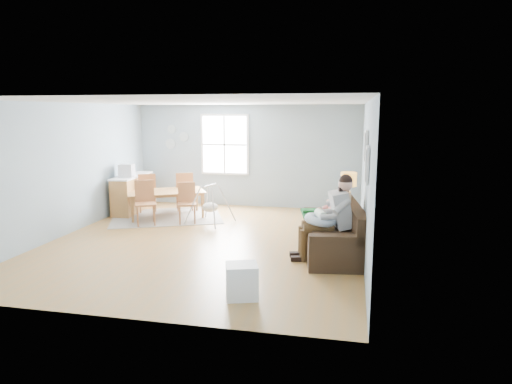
% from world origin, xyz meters
% --- Properties ---
extents(room, '(8.40, 9.40, 3.90)m').
position_xyz_m(room, '(0.00, 0.00, 2.42)').
color(room, '#B07D3E').
extents(window, '(1.32, 0.08, 1.62)m').
position_xyz_m(window, '(-0.60, 3.46, 1.65)').
color(window, white).
rests_on(window, room).
extents(pictures, '(0.05, 1.34, 0.74)m').
position_xyz_m(pictures, '(2.97, -1.05, 1.85)').
color(pictures, white).
rests_on(pictures, room).
extents(wall_plates, '(0.67, 0.02, 0.66)m').
position_xyz_m(wall_plates, '(-2.00, 3.47, 1.83)').
color(wall_plates, '#8CA3A8').
rests_on(wall_plates, room).
extents(sofa, '(1.25, 2.31, 0.89)m').
position_xyz_m(sofa, '(2.51, -0.28, 0.32)').
color(sofa, black).
rests_on(sofa, room).
extents(green_throw, '(1.14, 0.97, 0.04)m').
position_xyz_m(green_throw, '(2.32, 0.43, 0.57)').
color(green_throw, '#135321').
rests_on(green_throw, sofa).
extents(beige_pillow, '(0.20, 0.52, 0.51)m').
position_xyz_m(beige_pillow, '(2.66, 0.32, 0.80)').
color(beige_pillow, tan).
rests_on(beige_pillow, sofa).
extents(father, '(1.12, 0.64, 1.48)m').
position_xyz_m(father, '(2.42, -0.61, 0.78)').
color(father, '#9C9C9E').
rests_on(father, sofa).
extents(nursing_pillow, '(0.66, 0.65, 0.23)m').
position_xyz_m(nursing_pillow, '(2.26, -0.64, 0.69)').
color(nursing_pillow, silver).
rests_on(nursing_pillow, father).
extents(infant, '(0.24, 0.42, 0.15)m').
position_xyz_m(infant, '(2.25, -0.60, 0.79)').
color(infant, white).
rests_on(infant, nursing_pillow).
extents(toddler, '(0.62, 0.41, 0.93)m').
position_xyz_m(toddler, '(2.40, -0.08, 0.76)').
color(toddler, white).
rests_on(toddler, sofa).
extents(floor_lamp, '(0.29, 0.29, 1.42)m').
position_xyz_m(floor_lamp, '(2.70, 0.11, 1.18)').
color(floor_lamp, black).
rests_on(floor_lamp, room).
extents(storage_cube, '(0.52, 0.49, 0.47)m').
position_xyz_m(storage_cube, '(1.33, -2.57, 0.24)').
color(storage_cube, white).
rests_on(storage_cube, room).
extents(rug, '(3.12, 2.79, 0.01)m').
position_xyz_m(rug, '(-1.60, 1.79, 0.01)').
color(rug, gray).
rests_on(rug, room).
extents(dining_table, '(2.07, 1.76, 0.64)m').
position_xyz_m(dining_table, '(-1.60, 1.79, 0.32)').
color(dining_table, brown).
rests_on(dining_table, rug).
extents(chair_sw, '(0.61, 0.61, 0.99)m').
position_xyz_m(chair_sw, '(-1.78, 1.03, 0.57)').
color(chair_sw, '#905C31').
rests_on(chair_sw, rug).
extents(chair_se, '(0.53, 0.53, 0.92)m').
position_xyz_m(chair_se, '(-0.92, 1.38, 0.52)').
color(chair_se, '#905C31').
rests_on(chair_se, rug).
extents(chair_nw, '(0.59, 0.59, 0.99)m').
position_xyz_m(chair_nw, '(-2.27, 2.18, 0.57)').
color(chair_nw, '#905C31').
rests_on(chair_nw, rug).
extents(chair_ne, '(0.60, 0.60, 1.00)m').
position_xyz_m(chair_ne, '(-1.42, 2.54, 0.57)').
color(chair_ne, '#905C31').
rests_on(chair_ne, rug).
extents(counter, '(0.61, 1.70, 0.94)m').
position_xyz_m(counter, '(-2.70, 2.21, 0.47)').
color(counter, brown).
rests_on(counter, room).
extents(monitor, '(0.38, 0.36, 0.31)m').
position_xyz_m(monitor, '(-2.66, 1.89, 1.09)').
color(monitor, silver).
rests_on(monitor, counter).
extents(baby_swing, '(1.08, 1.09, 0.89)m').
position_xyz_m(baby_swing, '(-0.37, 1.36, 0.40)').
color(baby_swing, silver).
rests_on(baby_swing, room).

